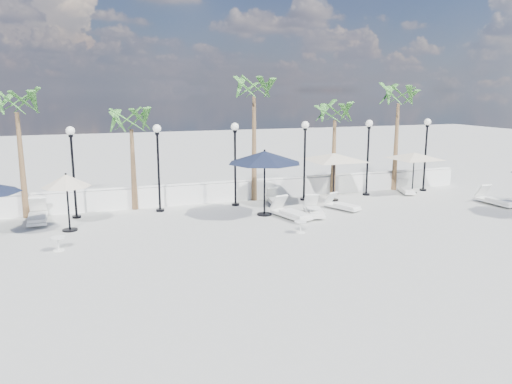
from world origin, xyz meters
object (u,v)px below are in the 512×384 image
object	(u,v)px
lounger_2	(37,216)
lounger_6	(314,210)
lounger_4	(274,200)
lounger_5	(342,205)
parasol_cream_small	(66,181)
lounger_7	(406,189)
parasol_navy_mid	(265,158)
parasol_cream_sq_a	(334,153)
parasol_cream_sq_b	(415,153)
lounger_8	(496,200)
lounger_3	(291,212)

from	to	relation	value
lounger_2	lounger_6	world-z (taller)	lounger_2
lounger_4	lounger_2	bearing A→B (deg)	-170.44
lounger_5	parasol_cream_small	world-z (taller)	parasol_cream_small
lounger_7	parasol_navy_mid	size ratio (longest dim) A/B	0.55
parasol_cream_sq_a	lounger_7	bearing A→B (deg)	3.36
lounger_4	lounger_5	size ratio (longest dim) A/B	0.93
parasol_cream_sq_b	parasol_cream_small	distance (m)	16.91
lounger_2	parasol_cream_small	size ratio (longest dim) A/B	0.98
lounger_2	lounger_6	bearing A→B (deg)	-15.15
lounger_2	lounger_4	bearing A→B (deg)	-1.63
parasol_navy_mid	parasol_cream_small	distance (m)	7.90
lounger_4	lounger_7	size ratio (longest dim) A/B	0.97
parasol_navy_mid	lounger_7	bearing A→B (deg)	12.37
lounger_4	lounger_8	xyz separation A→B (m)	(9.70, -3.66, 0.05)
lounger_7	parasol_navy_mid	bearing A→B (deg)	-148.87
lounger_2	lounger_5	distance (m)	12.94
lounger_3	lounger_2	bearing A→B (deg)	149.05
lounger_5	parasol_cream_sq_b	xyz separation A→B (m)	(5.30, 2.12, 1.90)
lounger_4	lounger_5	bearing A→B (deg)	-31.69
lounger_8	parasol_navy_mid	bearing A→B (deg)	167.64
parasol_navy_mid	parasol_cream_sq_b	world-z (taller)	parasol_navy_mid
lounger_5	lounger_7	distance (m)	5.36
lounger_3	lounger_5	bearing A→B (deg)	-2.09
lounger_3	parasol_cream_sq_b	bearing A→B (deg)	3.65
lounger_5	lounger_7	size ratio (longest dim) A/B	1.04
parasol_cream_sq_a	lounger_8	bearing A→B (deg)	-26.87
lounger_3	lounger_7	size ratio (longest dim) A/B	1.26
lounger_8	parasol_navy_mid	distance (m)	11.27
lounger_2	lounger_6	distance (m)	11.42
lounger_7	lounger_2	bearing A→B (deg)	-161.27
lounger_4	lounger_3	bearing A→B (deg)	-87.99
parasol_cream_sq_a	lounger_3	bearing A→B (deg)	-142.83
lounger_2	lounger_5	size ratio (longest dim) A/B	1.22
lounger_3	lounger_4	size ratio (longest dim) A/B	1.30
lounger_8	lounger_3	bearing A→B (deg)	172.01
lounger_4	parasol_cream_sq_a	size ratio (longest dim) A/B	0.33
lounger_6	parasol_cream_small	distance (m)	10.04
lounger_2	parasol_navy_mid	xyz separation A→B (m)	(9.13, -1.88, 2.22)
lounger_5	lounger_8	distance (m)	7.42
lounger_2	lounger_6	size ratio (longest dim) A/B	1.08
parasol_cream_sq_a	parasol_cream_sq_b	size ratio (longest dim) A/B	1.11
lounger_2	lounger_5	bearing A→B (deg)	-11.13
lounger_2	parasol_cream_sq_a	distance (m)	13.46
lounger_8	lounger_5	bearing A→B (deg)	165.09
lounger_4	parasol_navy_mid	bearing A→B (deg)	-113.05
lounger_3	parasol_cream_sq_a	bearing A→B (deg)	21.92
lounger_5	lounger_7	world-z (taller)	lounger_5
lounger_6	lounger_4	bearing A→B (deg)	121.69
lounger_5	lounger_3	bearing A→B (deg)	170.53
lounger_2	parasol_cream_small	world-z (taller)	parasol_cream_small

